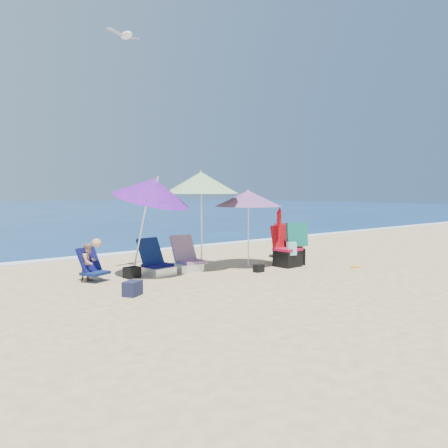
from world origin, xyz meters
TOP-DOWN VIEW (x-y plane):
  - ground at (0.00, 0.00)m, footprint 120.00×120.00m
  - foam at (0.00, 5.10)m, footprint 120.00×0.50m
  - umbrella_turquoise at (0.55, 1.10)m, footprint 1.93×1.93m
  - umbrella_striped at (-0.64, 1.43)m, footprint 1.85×1.85m
  - umbrella_blue at (-1.96, 1.39)m, footprint 2.25×2.28m
  - furled_umbrella at (1.21, 0.68)m, footprint 0.18×0.18m
  - chair_navy at (-1.77, 1.60)m, footprint 0.66×0.83m
  - chair_rainbow at (-0.96, 1.56)m, footprint 0.75×0.76m
  - camp_chair_left at (1.29, 0.49)m, footprint 0.60×0.62m
  - camp_chair_right at (1.61, 0.63)m, footprint 0.99×1.01m
  - person_center at (1.65, 0.90)m, footprint 0.64×0.62m
  - person_left at (-3.22, 1.82)m, footprint 0.63×0.71m
  - bag_navy_a at (-3.19, 0.07)m, footprint 0.41×0.38m
  - bag_black_a at (-2.39, 1.59)m, footprint 0.35×0.28m
  - bag_navy_b at (1.70, 0.51)m, footprint 0.55×0.51m
  - bag_black_b at (0.20, 0.35)m, footprint 0.24×0.17m
  - orange_item at (2.45, -0.70)m, footprint 0.27×0.16m
  - seagull at (-2.32, 1.83)m, footprint 0.85×0.44m

SIDE VIEW (x-z plane):
  - ground at x=0.00m, z-range 0.00..0.00m
  - orange_item at x=2.45m, z-range 0.00..0.03m
  - foam at x=0.00m, z-range 0.00..0.04m
  - bag_black_b at x=0.20m, z-range 0.00..0.18m
  - bag_black_a at x=-2.39m, z-range 0.00..0.24m
  - bag_navy_a at x=-3.19m, z-range 0.00..0.26m
  - bag_navy_b at x=1.70m, z-range 0.00..0.33m
  - chair_navy at x=-1.77m, z-range -0.19..0.61m
  - chair_rainbow at x=-0.96m, z-range -0.19..0.63m
  - camp_chair_left at x=1.29m, z-range -0.20..0.81m
  - camp_chair_right at x=1.61m, z-range -0.15..0.94m
  - person_left at x=-3.22m, z-range -0.04..0.85m
  - person_center at x=1.65m, z-range -0.01..0.89m
  - furled_umbrella at x=1.21m, z-range 0.07..1.55m
  - umbrella_turquoise at x=0.55m, z-range 0.73..2.64m
  - umbrella_blue at x=-1.96m, z-range 0.74..3.06m
  - umbrella_striped at x=-0.64m, z-range 0.88..3.23m
  - seagull at x=-2.32m, z-range 5.09..5.24m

